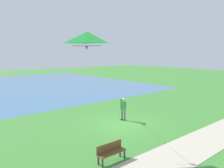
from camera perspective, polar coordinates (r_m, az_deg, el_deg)
ground_plane at (r=15.89m, az=2.47°, el=-10.69°), size 120.00×120.00×0.00m
walkway_path at (r=11.17m, az=14.01°, el=-19.32°), size 2.52×32.01×0.02m
person_kite_flyer at (r=16.57m, az=2.99°, el=-6.13°), size 0.49×0.63×1.83m
flying_kite at (r=12.55m, az=-6.49°, el=11.25°), size 2.07×4.58×4.50m
park_bench_near_walkway at (r=10.67m, az=-0.31°, el=-17.40°), size 0.45×1.50×0.88m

